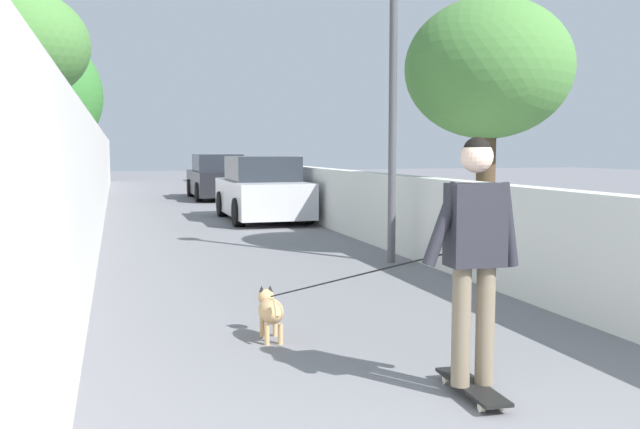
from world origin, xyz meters
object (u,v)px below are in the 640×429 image
skateboard (472,387)px  tree_left_distant (18,45)px  tree_left_far (45,95)px  car_far (217,178)px  tree_right_near (488,70)px  car_near (262,191)px  person_skateboarder (475,241)px  dog (271,310)px  lamp_post (393,62)px

skateboard → tree_left_distant: bearing=20.6°
tree_left_far → car_far: tree_left_far is taller
tree_left_far → tree_left_distant: (-6.00, -0.07, 0.55)m
tree_right_near → tree_left_far: tree_left_far is taller
car_near → tree_right_near: bearing=-161.4°
tree_left_distant → person_skateboarder: tree_left_distant is taller
dog → car_far: 17.98m
lamp_post → skateboard: 6.36m
tree_right_near → tree_left_distant: tree_left_distant is taller
car_near → tree_left_distant: bearing=102.0°
lamp_post → skateboard: bearing=163.1°
lamp_post → skateboard: (-5.40, 1.64, -2.92)m
tree_left_distant → person_skateboarder: size_ratio=2.88×
skateboard → car_far: size_ratio=0.19×
tree_left_distant → car_near: bearing=-78.0°
tree_left_far → dog: bearing=-168.2°
tree_right_near → tree_left_distant: 9.25m
car_far → skateboard: bearing=177.0°
tree_left_distant → skateboard: bearing=-159.4°
lamp_post → tree_right_near: bearing=-87.7°
car_near → car_far: same height
dog → car_near: 10.49m
lamp_post → person_skateboarder: bearing=163.1°
lamp_post → car_far: bearing=2.4°
dog → car_far: (17.86, -2.06, 0.44)m
person_skateboarder → tree_left_distant: bearing=20.6°
lamp_post → car_near: bearing=5.1°
person_skateboarder → car_near: 12.12m
tree_left_far → lamp_post: size_ratio=1.13×
car_far → dog: bearing=173.4°
dog → car_far: bearing=-6.6°
lamp_post → car_far: 14.43m
lamp_post → dog: (-3.62, 2.66, -2.72)m
lamp_post → person_skateboarder: 5.96m
skateboard → person_skateboarder: person_skateboarder is taller
tree_left_distant → lamp_post: bearing=-134.0°
lamp_post → skateboard: size_ratio=5.42×
lamp_post → car_near: size_ratio=1.12×
tree_left_distant → skateboard: (-10.97, -4.13, -3.72)m
person_skateboarder → tree_left_far: bearing=13.9°
lamp_post → person_skateboarder: size_ratio=2.56×
tree_right_near → tree_left_distant: (5.50, 7.39, 0.85)m
tree_left_far → tree_left_distant: size_ratio=1.01×
skateboard → dog: dog is taller
person_skateboarder → dog: person_skateboarder is taller
tree_right_near → car_near: tree_right_near is taller
car_near → car_far: 7.58m
tree_right_near → skateboard: (-5.47, 3.25, -2.87)m
person_skateboarder → skateboard: bearing=0.0°
tree_left_distant → person_skateboarder: 12.03m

